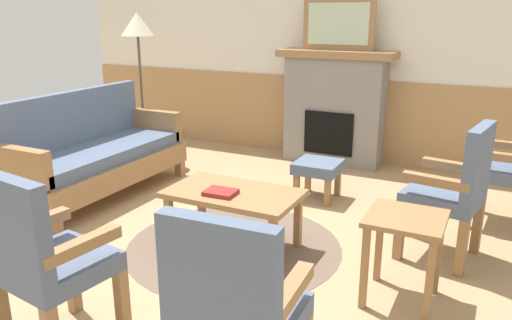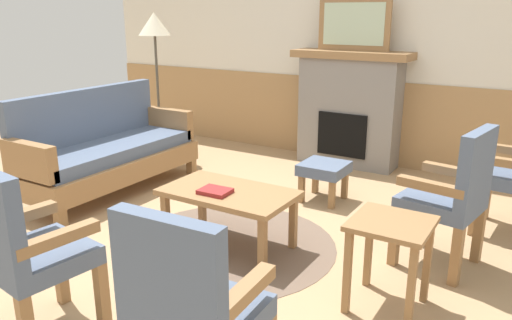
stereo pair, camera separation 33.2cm
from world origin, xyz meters
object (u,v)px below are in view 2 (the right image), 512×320
object	(u,v)px
book_on_table	(215,191)
side_table	(390,240)
couch	(107,151)
armchair_front_left	(24,247)
armchair_front_center	(190,307)
armchair_near_fireplace	(453,192)
coffee_table	(229,197)
fireplace	(349,108)
floor_lamp_by_couch	(155,33)
footstool	(324,171)
framed_picture	(354,24)

from	to	relation	value
book_on_table	side_table	xyz separation A→B (m)	(1.30, -0.08, -0.02)
couch	side_table	distance (m)	2.99
armchair_front_left	armchair_front_center	bearing A→B (deg)	0.85
couch	armchair_near_fireplace	bearing A→B (deg)	2.47
coffee_table	fireplace	bearing A→B (deg)	90.95
fireplace	floor_lamp_by_couch	xyz separation A→B (m)	(-2.01, -0.91, 0.80)
fireplace	couch	world-z (taller)	fireplace
fireplace	floor_lamp_by_couch	size ratio (longest dim) A/B	0.77
armchair_front_center	floor_lamp_by_couch	distance (m)	4.22
armchair_front_left	fireplace	bearing A→B (deg)	86.85
footstool	floor_lamp_by_couch	size ratio (longest dim) A/B	0.24
framed_picture	armchair_front_left	bearing A→B (deg)	-93.15
book_on_table	side_table	world-z (taller)	side_table
armchair_near_fireplace	footstool	bearing A→B (deg)	149.83
coffee_table	floor_lamp_by_couch	distance (m)	2.77
armchair_near_fireplace	coffee_table	bearing A→B (deg)	-160.27
book_on_table	footstool	world-z (taller)	book_on_table
couch	floor_lamp_by_couch	bearing A→B (deg)	107.33
couch	coffee_table	bearing A→B (deg)	-12.77
coffee_table	framed_picture	bearing A→B (deg)	90.95
couch	armchair_front_left	size ratio (longest dim) A/B	1.84
couch	coffee_table	distance (m)	1.73
couch	armchair_front_center	xyz separation A→B (m)	(2.49, -1.82, 0.14)
book_on_table	side_table	size ratio (longest dim) A/B	0.40
armchair_near_fireplace	book_on_table	bearing A→B (deg)	-157.50
armchair_front_center	side_table	bearing A→B (deg)	70.62
framed_picture	side_table	bearing A→B (deg)	-63.87
armchair_front_center	floor_lamp_by_couch	bearing A→B (deg)	133.79
fireplace	couch	bearing A→B (deg)	-128.57
footstool	armchair_front_center	bearing A→B (deg)	-77.41
armchair_front_left	side_table	distance (m)	1.97
floor_lamp_by_couch	coffee_table	bearing A→B (deg)	-36.88
fireplace	armchair_front_left	world-z (taller)	fireplace
framed_picture	armchair_near_fireplace	distance (m)	2.64
fireplace	book_on_table	size ratio (longest dim) A/B	5.95
coffee_table	side_table	size ratio (longest dim) A/B	1.75
armchair_near_fireplace	couch	bearing A→B (deg)	-177.53
framed_picture	coffee_table	xyz separation A→B (m)	(0.04, -2.45, -1.17)
coffee_table	footstool	world-z (taller)	coffee_table
book_on_table	couch	bearing A→B (deg)	163.61
coffee_table	couch	bearing A→B (deg)	167.23
fireplace	armchair_near_fireplace	distance (m)	2.44
couch	side_table	world-z (taller)	couch
coffee_table	armchair_front_left	bearing A→B (deg)	-99.94
floor_lamp_by_couch	side_table	bearing A→B (deg)	-27.53
fireplace	framed_picture	size ratio (longest dim) A/B	1.62
fireplace	armchair_front_left	distance (m)	3.91
book_on_table	framed_picture	bearing A→B (deg)	89.85
armchair_front_center	armchair_near_fireplace	bearing A→B (deg)	71.97
book_on_table	footstool	xyz separation A→B (m)	(0.26, 1.34, -0.17)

